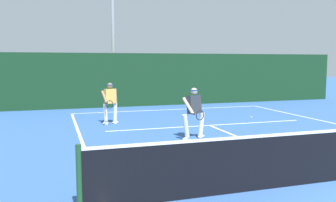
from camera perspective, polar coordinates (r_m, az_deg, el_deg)
name	(u,v)px	position (r m, az deg, el deg)	size (l,w,h in m)	color
court_line_baseline_far	(171,110)	(17.68, 0.42, -1.37)	(9.45, 0.10, 0.01)	white
court_line_service	(209,125)	(13.41, 6.62, -3.87)	(7.71, 0.10, 0.01)	white
court_line_centre	(257,145)	(10.59, 13.95, -6.74)	(0.10, 6.40, 0.01)	white
player_near	(194,111)	(10.88, 4.17, -1.63)	(0.87, 0.91, 1.58)	silver
player_far	(110,102)	(13.67, -9.19, -0.10)	(0.66, 0.89, 1.56)	silver
tennis_ball	(251,117)	(15.47, 13.12, -2.52)	(0.07, 0.07, 0.07)	#D1E033
back_fence_windscreen	(160,80)	(19.30, -1.28, 3.44)	(21.86, 0.12, 2.80)	#14361D
light_pole	(113,26)	(20.69, -8.78, 11.75)	(0.55, 0.44, 7.05)	#9EA39E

